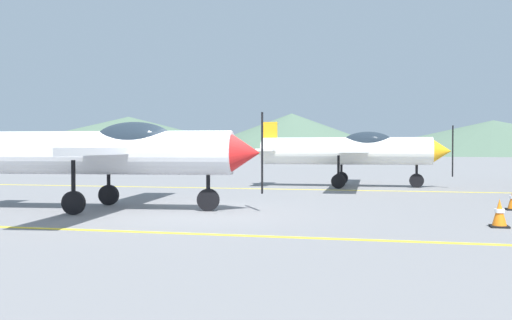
{
  "coord_description": "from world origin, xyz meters",
  "views": [
    {
      "loc": [
        4.23,
        -13.63,
        1.64
      ],
      "look_at": [
        -0.2,
        6.0,
        1.2
      ],
      "focal_mm": 39.04,
      "sensor_mm": 36.0,
      "label": 1
    }
  ],
  "objects": [
    {
      "name": "traffic_cone_front",
      "position": [
        6.61,
        -1.39,
        0.29
      ],
      "size": [
        0.36,
        0.36,
        0.59
      ],
      "color": "black",
      "rests_on": "ground_plane"
    },
    {
      "name": "airplane_mid",
      "position": [
        3.05,
        10.06,
        1.55
      ],
      "size": [
        7.96,
        9.18,
        2.76
      ],
      "color": "white",
      "rests_on": "ground_plane"
    },
    {
      "name": "apron_line_near",
      "position": [
        0.0,
        -3.63,
        0.01
      ],
      "size": [
        80.0,
        0.16,
        0.01
      ],
      "primitive_type": "cube",
      "color": "yellow",
      "rests_on": "ground_plane"
    },
    {
      "name": "ground_plane",
      "position": [
        0.0,
        0.0,
        0.0
      ],
      "size": [
        400.0,
        400.0,
        0.0
      ],
      "primitive_type": "plane",
      "color": "slate"
    },
    {
      "name": "airplane_near",
      "position": [
        -2.73,
        -0.17,
        1.55
      ],
      "size": [
        8.04,
        9.23,
        2.76
      ],
      "color": "silver",
      "rests_on": "ground_plane"
    },
    {
      "name": "hill_centerleft",
      "position": [
        -22.76,
        156.07,
        6.14
      ],
      "size": [
        66.86,
        66.86,
        12.29
      ],
      "primitive_type": "cone",
      "color": "#4C6651",
      "rests_on": "ground_plane"
    },
    {
      "name": "hill_centerright",
      "position": [
        30.42,
        128.96,
        4.14
      ],
      "size": [
        74.78,
        74.78,
        8.28
      ],
      "primitive_type": "cone",
      "color": "#4C6651",
      "rests_on": "ground_plane"
    },
    {
      "name": "apron_line_far",
      "position": [
        0.0,
        8.03,
        0.01
      ],
      "size": [
        80.0,
        0.16,
        0.01
      ],
      "primitive_type": "cube",
      "color": "yellow",
      "rests_on": "ground_plane"
    },
    {
      "name": "hill_left",
      "position": [
        -62.29,
        125.14,
        5.03
      ],
      "size": [
        80.68,
        80.68,
        10.07
      ],
      "primitive_type": "cone",
      "color": "#4C6651",
      "rests_on": "ground_plane"
    }
  ]
}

